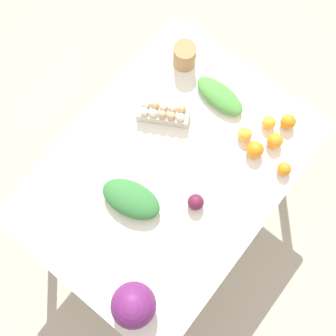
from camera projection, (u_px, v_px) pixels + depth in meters
ground_plane at (168, 196)px, 2.47m from camera, size 8.00×8.00×0.00m
dining_table at (168, 173)px, 1.85m from camera, size 1.38×1.01×0.73m
cabbage_purple at (133, 305)px, 1.53m from camera, size 0.19×0.19×0.19m
egg_carton at (163, 113)px, 1.79m from camera, size 0.21×0.27×0.09m
paper_bag at (185, 56)px, 1.84m from camera, size 0.11×0.11×0.13m
greens_bunch_dandelion at (131, 199)px, 1.68m from camera, size 0.21×0.31×0.09m
greens_bunch_chard at (220, 96)px, 1.83m from camera, size 0.14×0.28×0.06m
beet_root at (196, 202)px, 1.69m from camera, size 0.08×0.08×0.08m
orange_0 at (275, 141)px, 1.76m from camera, size 0.07×0.07×0.07m
orange_1 at (255, 150)px, 1.75m from camera, size 0.08×0.08×0.08m
orange_2 at (284, 169)px, 1.73m from camera, size 0.06×0.06×0.06m
orange_3 at (269, 122)px, 1.79m from camera, size 0.07×0.07×0.07m
orange_4 at (245, 134)px, 1.77m from camera, size 0.07×0.07×0.07m
orange_5 at (288, 122)px, 1.79m from camera, size 0.07×0.07×0.07m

